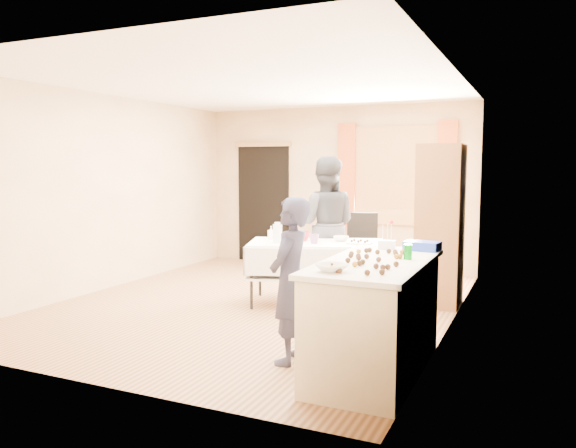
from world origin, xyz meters
The scene contains 29 objects.
floor centered at (0.00, 0.00, -0.01)m, with size 4.50×5.50×0.02m, color #9E7047.
ceiling centered at (0.00, 0.00, 2.61)m, with size 4.50×5.50×0.02m, color white.
wall_back centered at (0.00, 2.76, 1.30)m, with size 4.50×0.02×2.60m, color tan.
wall_front centered at (0.00, -2.76, 1.30)m, with size 4.50×0.02×2.60m, color tan.
wall_left centered at (-2.26, 0.00, 1.30)m, with size 0.02×5.50×2.60m, color tan.
wall_right centered at (2.26, 0.00, 1.30)m, with size 0.02×5.50×2.60m, color tan.
window_frame centered at (1.00, 2.72, 1.50)m, with size 1.32×0.06×1.52m, color olive.
window_pane centered at (1.00, 2.71, 1.50)m, with size 1.20×0.02×1.40m, color white.
curtain_left centered at (0.22, 2.67, 1.50)m, with size 0.28×0.06×1.65m, color #AA4A20.
curtain_right centered at (1.78, 2.67, 1.50)m, with size 0.28×0.06×1.65m, color #AA4A20.
doorway centered at (-1.30, 2.73, 1.00)m, with size 0.95×0.04×2.00m, color black.
door_lintel centered at (-1.30, 2.70, 2.02)m, with size 1.05×0.06×0.08m, color olive.
cabinet centered at (1.99, 0.85, 0.95)m, with size 0.50×0.60×1.91m, color brown.
counter centered at (1.89, -1.60, 0.45)m, with size 0.78×1.65×0.91m.
party_table centered at (0.65, 0.30, 0.44)m, with size 1.83×1.33×0.75m.
chair centered at (0.88, 1.35, 0.30)m, with size 0.50×0.50×1.02m.
girl centered at (1.18, -1.67, 0.70)m, with size 0.35×0.52×1.40m, color #222340.
woman centered at (0.51, 0.93, 0.89)m, with size 1.02×0.89×1.78m, color black.
soda_can centered at (2.11, -1.44, 0.97)m, with size 0.07×0.07×0.12m, color #097C15.
mixing_bowl centered at (1.73, -2.17, 0.94)m, with size 0.29×0.29×0.05m, color white.
foam_block centered at (1.82, -0.97, 0.95)m, with size 0.15×0.10×0.08m, color white.
blue_basket centered at (2.12, -0.91, 0.95)m, with size 0.30×0.20×0.08m, color blue.
pitcher centered at (0.25, 0.04, 0.86)m, with size 0.11×0.11×0.22m, color silver.
cup_red centered at (0.45, 0.31, 0.81)m, with size 0.18×0.18×0.12m, color red.
cup_rainbow centered at (0.66, 0.16, 0.80)m, with size 0.16×0.16×0.11m, color red.
small_bowl centered at (0.88, 0.50, 0.78)m, with size 0.19×0.19×0.06m, color white.
pastry_tray centered at (1.16, 0.36, 0.76)m, with size 0.28×0.20×0.02m, color white.
bottle centered at (0.03, 0.30, 0.83)m, with size 0.10×0.10×0.16m, color white.
cake_balls centered at (1.87, -1.66, 0.93)m, with size 0.50×1.07×0.04m.
Camera 1 is at (3.06, -5.90, 1.66)m, focal length 35.00 mm.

